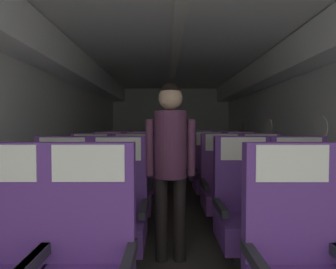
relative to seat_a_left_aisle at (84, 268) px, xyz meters
The scene contains 21 objects.
ground 2.40m from the seat_a_left_aisle, 76.50° to the left, with size 3.47×7.59×0.02m, color #3D3833.
fuselage_shell 2.86m from the seat_a_left_aisle, 77.83° to the left, with size 3.35×7.24×2.26m.
seat_a_left_aisle is the anchor object (origin of this frame).
seat_a_right_window 1.09m from the seat_a_left_aisle, ahead, with size 0.52×0.49×1.09m.
seat_b_left_window 0.98m from the seat_a_left_aisle, 119.41° to the left, with size 0.52×0.49×1.09m.
seat_b_left_aisle 0.84m from the seat_a_left_aisle, 89.60° to the left, with size 0.52×0.49×1.09m.
seat_b_right_aisle 1.78m from the seat_a_left_aisle, 28.06° to the left, with size 0.52×0.49×1.09m.
seat_b_right_window 1.39m from the seat_a_left_aisle, 38.37° to the left, with size 0.52×0.49×1.09m.
seat_c_left_window 1.77m from the seat_a_left_aisle, 105.81° to the left, with size 0.52×0.49×1.09m.
seat_c_left_aisle 1.70m from the seat_a_left_aisle, 89.60° to the left, with size 0.52×0.49×1.09m.
seat_c_right_aisle 2.34m from the seat_a_left_aisle, 47.83° to the left, with size 0.52×0.49×1.09m.
seat_c_right_window 2.04m from the seat_a_left_aisle, 57.68° to the left, with size 0.52×0.49×1.09m.
seat_d_left_window 2.62m from the seat_a_left_aisle, 100.42° to the left, with size 0.52×0.49×1.09m.
seat_d_left_aisle 2.59m from the seat_a_left_aisle, 89.64° to the left, with size 0.52×0.49×1.09m.
seat_d_right_aisle 3.04m from the seat_a_left_aisle, 58.75° to the left, with size 0.52×0.49×1.09m.
seat_d_right_window 2.81m from the seat_a_left_aisle, 67.38° to the left, with size 0.52×0.49×1.09m.
seat_e_left_window 3.48m from the seat_a_left_aisle, 97.87° to the left, with size 0.52×0.49×1.09m.
seat_e_left_aisle 3.46m from the seat_a_left_aisle, 89.96° to the left, with size 0.52×0.49×1.09m.
seat_e_right_aisle 3.78m from the seat_a_left_aisle, 65.32° to the left, with size 0.52×0.49×1.09m.
seat_e_right_window 3.62m from the seat_a_left_aisle, 72.60° to the left, with size 0.52×0.49×1.09m.
flight_attendant 1.15m from the seat_a_left_aisle, 64.02° to the left, with size 0.43×0.28×1.55m.
Camera 1 is at (-0.13, 0.01, 1.18)m, focal length 27.71 mm.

